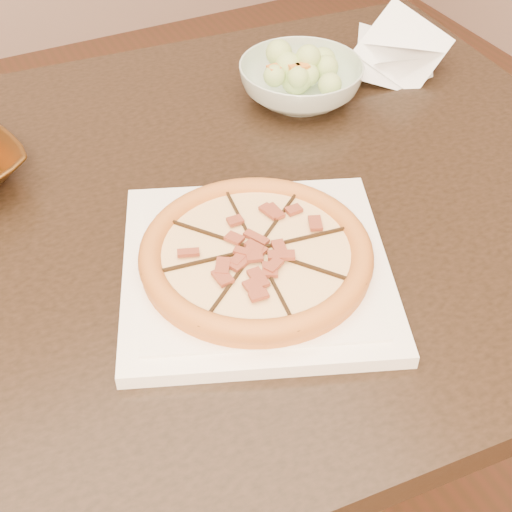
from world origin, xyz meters
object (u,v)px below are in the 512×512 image
object	(u,v)px
dining_table	(126,278)
plate	(256,268)
pizza	(256,254)
salad_bowl	(301,82)

from	to	relation	value
dining_table	plate	world-z (taller)	plate
dining_table	pizza	distance (m)	0.24
plate	pizza	xyz separation A→B (m)	(-0.00, 0.00, 0.02)
pizza	salad_bowl	xyz separation A→B (m)	(0.25, 0.33, -0.00)
salad_bowl	plate	bearing A→B (deg)	-126.78
plate	salad_bowl	bearing A→B (deg)	53.22
dining_table	pizza	world-z (taller)	pizza
pizza	salad_bowl	size ratio (longest dim) A/B	1.39
dining_table	pizza	size ratio (longest dim) A/B	5.48
plate	pizza	size ratio (longest dim) A/B	1.49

